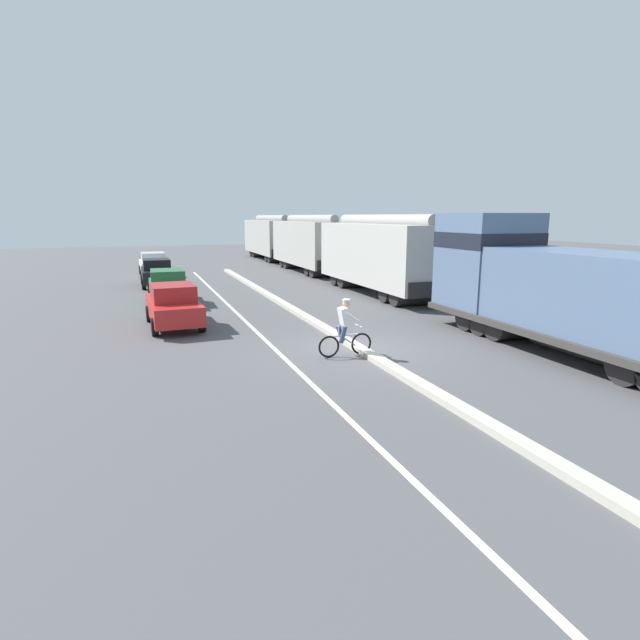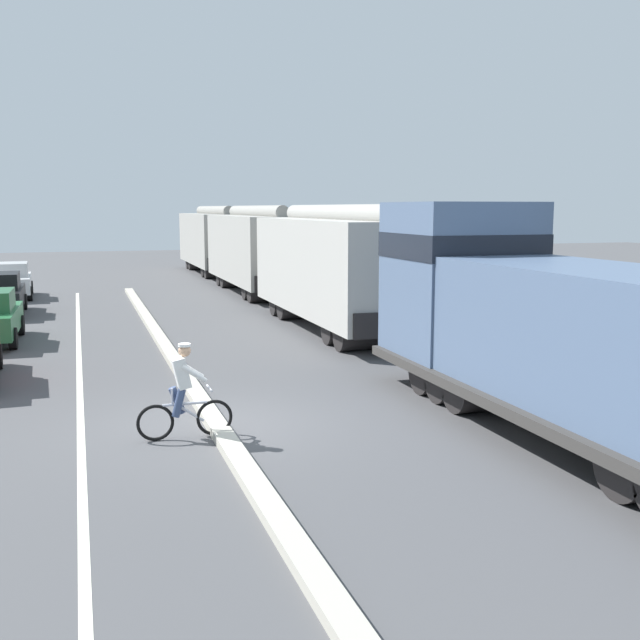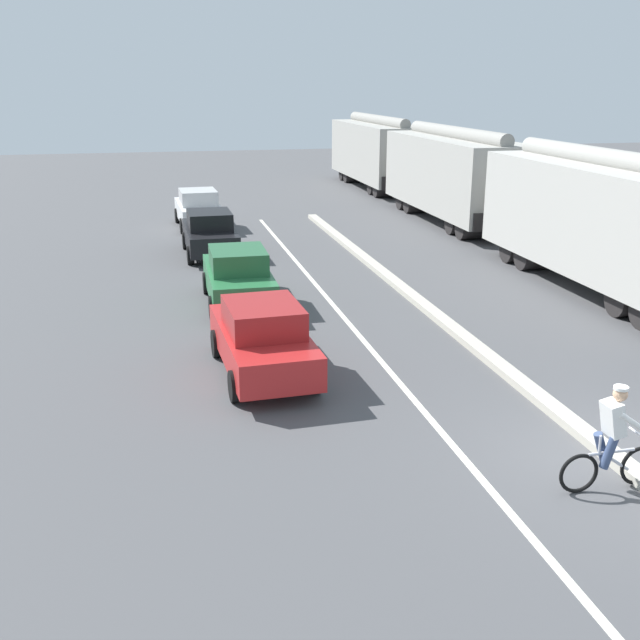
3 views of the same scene
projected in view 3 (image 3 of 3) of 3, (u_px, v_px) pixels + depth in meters
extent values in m
plane|color=#4C4C4F|center=(618.00, 465.00, 12.35)|extent=(120.00, 120.00, 0.00)
cube|color=#B2AD9E|center=(470.00, 342.00, 17.90)|extent=(0.36, 36.00, 0.16)
cube|color=silver|center=(374.00, 353.00, 17.42)|extent=(0.14, 36.00, 0.01)
cube|color=#B0AEA6|center=(605.00, 219.00, 22.18)|extent=(2.90, 10.40, 3.10)
cylinder|color=gray|center=(612.00, 159.00, 21.66)|extent=(0.60, 9.88, 0.60)
cube|color=black|center=(519.00, 227.00, 27.42)|extent=(2.61, 0.10, 0.70)
cylinder|color=black|center=(537.00, 248.00, 26.21)|extent=(2.46, 0.90, 0.90)
cylinder|color=black|center=(553.00, 255.00, 25.18)|extent=(2.46, 0.90, 0.90)
cube|color=#A3A199|center=(454.00, 174.00, 32.96)|extent=(2.90, 10.40, 3.10)
cylinder|color=gray|center=(456.00, 133.00, 32.43)|extent=(0.60, 9.88, 0.60)
cube|color=black|center=(413.00, 186.00, 38.20)|extent=(2.61, 0.10, 0.70)
cube|color=black|center=(505.00, 221.00, 28.45)|extent=(2.61, 0.10, 0.70)
cylinder|color=black|center=(422.00, 200.00, 36.98)|extent=(2.46, 0.90, 0.90)
cylinder|color=black|center=(430.00, 203.00, 35.96)|extent=(2.46, 0.90, 0.90)
cylinder|color=black|center=(476.00, 223.00, 30.99)|extent=(2.46, 0.90, 0.90)
cylinder|color=black|center=(488.00, 227.00, 29.97)|extent=(2.46, 0.90, 0.90)
cube|color=#9E9B93|center=(377.00, 151.00, 43.73)|extent=(2.90, 10.40, 3.10)
cylinder|color=gray|center=(378.00, 120.00, 43.20)|extent=(0.60, 9.88, 0.60)
cube|color=black|center=(353.00, 163.00, 48.97)|extent=(2.61, 0.10, 0.70)
cube|color=black|center=(406.00, 183.00, 39.22)|extent=(2.61, 0.10, 0.70)
cylinder|color=black|center=(359.00, 173.00, 47.75)|extent=(2.46, 0.90, 0.90)
cylinder|color=black|center=(364.00, 175.00, 46.73)|extent=(2.46, 0.90, 0.90)
cylinder|color=black|center=(390.00, 186.00, 41.77)|extent=(2.46, 0.90, 0.90)
cylinder|color=black|center=(396.00, 189.00, 40.74)|extent=(2.46, 0.90, 0.90)
cube|color=red|center=(262.00, 344.00, 16.01)|extent=(1.89, 4.27, 0.70)
cube|color=maroon|center=(263.00, 317.00, 15.67)|extent=(1.58, 1.97, 0.60)
cube|color=#1E232D|center=(254.00, 306.00, 16.61)|extent=(1.43, 0.18, 0.51)
cylinder|color=black|center=(217.00, 343.00, 17.11)|extent=(0.25, 0.65, 0.64)
cylinder|color=black|center=(286.00, 337.00, 17.52)|extent=(0.25, 0.65, 0.64)
cylinder|color=black|center=(235.00, 386.00, 14.72)|extent=(0.25, 0.65, 0.64)
cylinder|color=black|center=(315.00, 378.00, 15.13)|extent=(0.25, 0.65, 0.64)
cube|color=#286B3D|center=(238.00, 281.00, 21.07)|extent=(1.76, 4.22, 0.70)
cube|color=#225B34|center=(238.00, 260.00, 20.73)|extent=(1.53, 1.92, 0.60)
cube|color=#1E232D|center=(234.00, 254.00, 21.68)|extent=(1.43, 0.14, 0.51)
cylinder|color=black|center=(207.00, 283.00, 22.23)|extent=(0.23, 0.64, 0.64)
cylinder|color=black|center=(261.00, 280.00, 22.55)|extent=(0.23, 0.64, 0.64)
cylinder|color=black|center=(213.00, 308.00, 19.80)|extent=(0.23, 0.64, 0.64)
cylinder|color=black|center=(274.00, 304.00, 20.12)|extent=(0.23, 0.64, 0.64)
cube|color=black|center=(210.00, 237.00, 27.02)|extent=(1.75, 4.22, 0.70)
cube|color=black|center=(210.00, 220.00, 26.69)|extent=(1.52, 1.92, 0.60)
cube|color=#1E232D|center=(207.00, 217.00, 27.63)|extent=(1.43, 0.14, 0.51)
cylinder|color=black|center=(185.00, 240.00, 28.16)|extent=(0.23, 0.64, 0.64)
cylinder|color=black|center=(228.00, 238.00, 28.51)|extent=(0.23, 0.64, 0.64)
cylinder|color=black|center=(190.00, 255.00, 25.74)|extent=(0.23, 0.64, 0.64)
cylinder|color=black|center=(237.00, 253.00, 26.10)|extent=(0.23, 0.64, 0.64)
cube|color=silver|center=(199.00, 212.00, 32.27)|extent=(1.86, 4.26, 0.70)
cube|color=beige|center=(198.00, 197.00, 31.93)|extent=(1.57, 1.96, 0.60)
cube|color=#1E232D|center=(196.00, 195.00, 32.87)|extent=(1.43, 0.18, 0.51)
cylinder|color=black|center=(178.00, 215.00, 33.37)|extent=(0.24, 0.65, 0.64)
cylinder|color=black|center=(214.00, 214.00, 33.77)|extent=(0.24, 0.65, 0.64)
cylinder|color=black|center=(183.00, 226.00, 30.98)|extent=(0.24, 0.65, 0.64)
cylinder|color=black|center=(222.00, 224.00, 31.38)|extent=(0.24, 0.65, 0.64)
torus|color=black|center=(639.00, 466.00, 11.65)|extent=(0.66, 0.07, 0.66)
torus|color=black|center=(579.00, 473.00, 11.42)|extent=(0.66, 0.07, 0.66)
cylinder|color=silver|center=(612.00, 452.00, 11.45)|extent=(0.79, 0.06, 0.05)
cylinder|color=silver|center=(616.00, 462.00, 11.52)|extent=(0.48, 0.06, 0.36)
cylinder|color=silver|center=(600.00, 445.00, 11.35)|extent=(0.04, 0.04, 0.30)
cylinder|color=silver|center=(639.00, 434.00, 11.47)|extent=(0.04, 0.48, 0.04)
cylinder|color=#38476B|center=(601.00, 447.00, 11.50)|extent=(0.30, 0.14, 0.52)
cylinder|color=#38476B|center=(609.00, 453.00, 11.31)|extent=(0.27, 0.14, 0.52)
cube|color=white|center=(613.00, 418.00, 11.26)|extent=(0.33, 0.34, 0.57)
sphere|color=tan|center=(620.00, 394.00, 11.16)|extent=(0.22, 0.22, 0.22)
cylinder|color=white|center=(621.00, 388.00, 11.13)|extent=(0.22, 0.22, 0.05)
cylinder|color=white|center=(618.00, 413.00, 11.45)|extent=(0.46, 0.09, 0.36)
cylinder|color=white|center=(631.00, 422.00, 11.16)|extent=(0.46, 0.09, 0.36)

